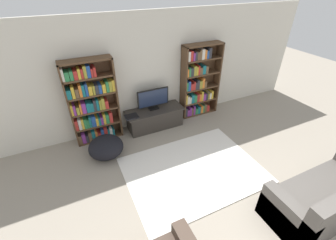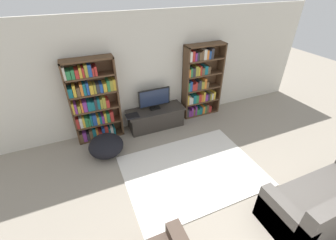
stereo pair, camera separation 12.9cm
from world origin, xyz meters
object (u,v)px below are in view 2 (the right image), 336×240
Objects in this scene: bookshelf_left at (93,103)px; tv_stand at (156,118)px; laptop at (132,116)px; beanbag_ottoman at (106,146)px; television at (154,98)px; bookshelf_right at (200,83)px; couch_right_sofa at (326,204)px.

bookshelf_left reaches higher than tv_stand.
laptop reaches higher than beanbag_ottoman.
tv_stand reaches higher than beanbag_ottoman.
tv_stand is 1.81× the size of television.
bookshelf_left is 2.62× the size of beanbag_ottoman.
laptop is at bearing -172.47° from tv_stand.
television is (-1.25, -0.09, -0.14)m from bookshelf_right.
bookshelf_right is at bearing 0.06° from bookshelf_left.
laptop is (-0.59, -0.08, 0.25)m from tv_stand.
couch_right_sofa is at bearing -66.22° from tv_stand.
tv_stand is at bearing -173.55° from bookshelf_right.
tv_stand is (-1.25, -0.14, -0.65)m from bookshelf_right.
bookshelf_right is 1.27m from television.
laptop is at bearing -15.91° from bookshelf_left.
beanbag_ottoman is at bearing -157.16° from tv_stand.
television is 0.66m from laptop.
tv_stand is (1.35, -0.14, -0.65)m from bookshelf_left.
television is (-0.00, 0.05, 0.51)m from tv_stand.
tv_stand is at bearing -90.00° from television.
bookshelf_left is 1.36m from television.
beanbag_ottoman is at bearing -86.13° from bookshelf_left.
couch_right_sofa reaches higher than tv_stand.
laptop is at bearing 122.33° from couch_right_sofa.
bookshelf_left is 0.97m from beanbag_ottoman.
bookshelf_right is (2.61, 0.00, -0.00)m from bookshelf_left.
bookshelf_left reaches higher than television.
bookshelf_right reaches higher than tv_stand.
couch_right_sofa reaches higher than laptop.
bookshelf_right is at bearing 6.45° from tv_stand.
bookshelf_left is at bearing 174.13° from tv_stand.
television is 1.08× the size of beanbag_ottoman.
couch_right_sofa is at bearing -45.08° from beanbag_ottoman.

